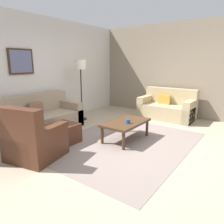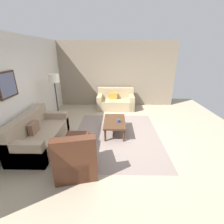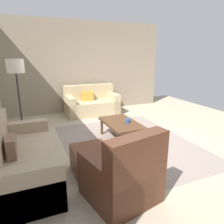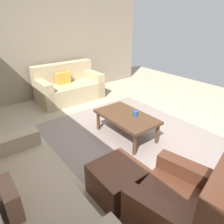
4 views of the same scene
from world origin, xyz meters
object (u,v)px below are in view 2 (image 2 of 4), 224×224
ottoman (77,143)px  coffee_table (115,122)px  couch_main (38,135)px  couch_loveseat (116,102)px  armchair_leather (76,161)px  framed_artwork (7,85)px  lamp_standing (55,84)px  cup (118,121)px

ottoman → coffee_table: 1.34m
couch_main → ottoman: couch_main is taller
couch_loveseat → armchair_leather: (-4.00, 0.82, 0.01)m
coffee_table → framed_artwork: framed_artwork is taller
armchair_leather → lamp_standing: lamp_standing is taller
cup → lamp_standing: bearing=70.2°
cup → ottoman: bearing=127.7°
couch_loveseat → cup: (-2.37, -0.07, 0.15)m
coffee_table → cup: 0.18m
armchair_leather → ottoman: size_ratio=1.70×
armchair_leather → coffee_table: bearing=-24.2°
framed_artwork → ottoman: bearing=-94.4°
armchair_leather → lamp_standing: bearing=25.9°
cup → lamp_standing: lamp_standing is taller
framed_artwork → cup: bearing=-74.5°
couch_main → framed_artwork: 1.43m
couch_loveseat → lamp_standing: 2.79m
couch_loveseat → framed_artwork: (-3.08, 2.49, 1.36)m
couch_main → lamp_standing: 1.76m
couch_main → framed_artwork: framed_artwork is taller
framed_artwork → couch_main: bearing=-77.9°
couch_loveseat → coffee_table: size_ratio=1.42×
coffee_table → lamp_standing: lamp_standing is taller
couch_main → armchair_leather: 1.61m
lamp_standing → cup: bearing=-109.8°
ottoman → cup: 1.38m
coffee_table → lamp_standing: 2.28m
coffee_table → framed_artwork: size_ratio=1.77×
armchair_leather → framed_artwork: size_ratio=1.54×
cup → framed_artwork: framed_artwork is taller
couch_main → armchair_leather: bearing=-128.9°
coffee_table → lamp_standing: (0.63, 1.93, 1.05)m
couch_main → ottoman: (-0.20, -1.08, -0.10)m
couch_main → couch_loveseat: (2.99, -2.07, 0.00)m
ottoman → lamp_standing: 2.20m
couch_loveseat → cup: 2.38m
ottoman → framed_artwork: 2.09m
couch_main → couch_loveseat: same height
framed_artwork → armchair_leather: bearing=-118.9°
lamp_standing → framed_artwork: 1.56m
couch_main → cup: couch_main is taller
couch_main → coffee_table: size_ratio=1.74×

